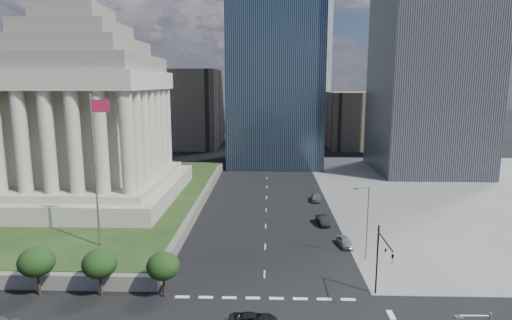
{
  "coord_description": "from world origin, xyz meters",
  "views": [
    {
      "loc": [
        0.49,
        -29.4,
        23.25
      ],
      "look_at": [
        -1.04,
        19.78,
        14.37
      ],
      "focal_mm": 30.0,
      "sensor_mm": 36.0,
      "label": 1
    }
  ],
  "objects_px": {
    "flagpole": "(96,163)",
    "street_lamp_north": "(366,219)",
    "traffic_signal_ne": "(382,256)",
    "parked_sedan_mid": "(323,220)",
    "war_memorial": "(79,93)",
    "parked_sedan_near": "(345,242)",
    "parked_sedan_far": "(316,197)"
  },
  "relations": [
    {
      "from": "war_memorial",
      "to": "parked_sedan_near",
      "type": "distance_m",
      "value": 53.29
    },
    {
      "from": "traffic_signal_ne",
      "to": "parked_sedan_mid",
      "type": "relative_size",
      "value": 1.79
    },
    {
      "from": "war_memorial",
      "to": "traffic_signal_ne",
      "type": "height_order",
      "value": "war_memorial"
    },
    {
      "from": "war_memorial",
      "to": "flagpole",
      "type": "height_order",
      "value": "war_memorial"
    },
    {
      "from": "flagpole",
      "to": "parked_sedan_near",
      "type": "distance_m",
      "value": 35.99
    },
    {
      "from": "war_memorial",
      "to": "traffic_signal_ne",
      "type": "bearing_deg",
      "value": -36.42
    },
    {
      "from": "parked_sedan_near",
      "to": "parked_sedan_mid",
      "type": "bearing_deg",
      "value": 93.43
    },
    {
      "from": "war_memorial",
      "to": "parked_sedan_far",
      "type": "distance_m",
      "value": 48.84
    },
    {
      "from": "parked_sedan_mid",
      "to": "street_lamp_north",
      "type": "bearing_deg",
      "value": -81.89
    },
    {
      "from": "flagpole",
      "to": "parked_sedan_mid",
      "type": "bearing_deg",
      "value": 25.69
    },
    {
      "from": "parked_sedan_mid",
      "to": "parked_sedan_far",
      "type": "height_order",
      "value": "parked_sedan_far"
    },
    {
      "from": "flagpole",
      "to": "parked_sedan_near",
      "type": "height_order",
      "value": "flagpole"
    },
    {
      "from": "parked_sedan_mid",
      "to": "flagpole",
      "type": "bearing_deg",
      "value": -161.58
    },
    {
      "from": "parked_sedan_near",
      "to": "parked_sedan_mid",
      "type": "xyz_separation_m",
      "value": [
        -2.04,
        9.52,
        0.04
      ]
    },
    {
      "from": "war_memorial",
      "to": "parked_sedan_mid",
      "type": "distance_m",
      "value": 48.95
    },
    {
      "from": "flagpole",
      "to": "street_lamp_north",
      "type": "relative_size",
      "value": 2.0
    },
    {
      "from": "parked_sedan_far",
      "to": "war_memorial",
      "type": "bearing_deg",
      "value": -166.82
    },
    {
      "from": "traffic_signal_ne",
      "to": "parked_sedan_mid",
      "type": "bearing_deg",
      "value": 96.83
    },
    {
      "from": "flagpole",
      "to": "parked_sedan_mid",
      "type": "xyz_separation_m",
      "value": [
        31.29,
        15.05,
        -12.38
      ]
    },
    {
      "from": "flagpole",
      "to": "street_lamp_north",
      "type": "bearing_deg",
      "value": 1.63
    },
    {
      "from": "parked_sedan_near",
      "to": "parked_sedan_mid",
      "type": "distance_m",
      "value": 9.73
    },
    {
      "from": "traffic_signal_ne",
      "to": "flagpole",
      "type": "bearing_deg",
      "value": 163.29
    },
    {
      "from": "flagpole",
      "to": "parked_sedan_far",
      "type": "distance_m",
      "value": 45.09
    },
    {
      "from": "parked_sedan_mid",
      "to": "parked_sedan_far",
      "type": "distance_m",
      "value": 14.5
    },
    {
      "from": "traffic_signal_ne",
      "to": "parked_sedan_far",
      "type": "xyz_separation_m",
      "value": [
        -2.58,
        39.85,
        -4.48
      ]
    },
    {
      "from": "street_lamp_north",
      "to": "parked_sedan_mid",
      "type": "height_order",
      "value": "street_lamp_north"
    },
    {
      "from": "traffic_signal_ne",
      "to": "parked_sedan_mid",
      "type": "xyz_separation_m",
      "value": [
        -3.04,
        25.36,
        -4.51
      ]
    },
    {
      "from": "war_memorial",
      "to": "flagpole",
      "type": "bearing_deg",
      "value": -63.11
    },
    {
      "from": "flagpole",
      "to": "traffic_signal_ne",
      "type": "xyz_separation_m",
      "value": [
        34.33,
        -10.3,
        -7.86
      ]
    },
    {
      "from": "war_memorial",
      "to": "parked_sedan_mid",
      "type": "xyz_separation_m",
      "value": [
        43.46,
        -8.95,
        -20.66
      ]
    },
    {
      "from": "traffic_signal_ne",
      "to": "parked_sedan_near",
      "type": "relative_size",
      "value": 1.94
    },
    {
      "from": "war_memorial",
      "to": "parked_sedan_near",
      "type": "height_order",
      "value": "war_memorial"
    }
  ]
}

